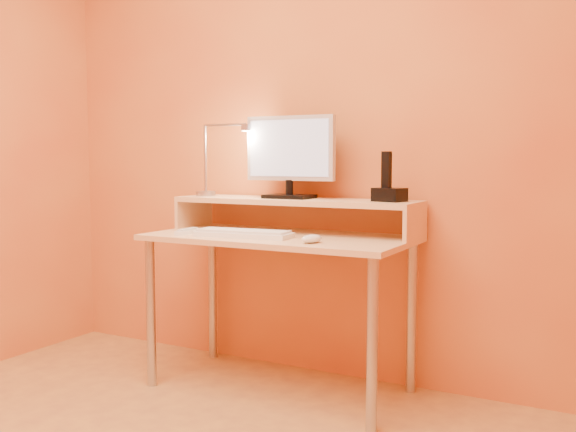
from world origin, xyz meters
The scene contains 25 objects.
wall_back centered at (0.00, 1.50, 1.25)m, with size 3.00×0.04×2.50m, color #D8883F.
desk_leg_fl centered at (-0.55, 0.93, 0.35)m, with size 0.04×0.04×0.69m, color #AAAAB3.
desk_leg_fr centered at (0.55, 0.93, 0.35)m, with size 0.04×0.04×0.69m, color #AAAAB3.
desk_leg_bl centered at (-0.55, 1.43, 0.35)m, with size 0.04×0.04×0.69m, color #AAAAB3.
desk_leg_br centered at (0.55, 1.43, 0.35)m, with size 0.04×0.04×0.69m, color #AAAAB3.
desk_lower centered at (0.00, 1.18, 0.71)m, with size 1.20×0.60×0.03m, color #EDBD88.
shelf_riser_left centered at (-0.59, 1.33, 0.79)m, with size 0.02×0.30×0.14m, color #EDBD88.
shelf_riser_right centered at (0.59, 1.33, 0.79)m, with size 0.02×0.30×0.14m, color #EDBD88.
desk_shelf centered at (0.00, 1.33, 0.87)m, with size 1.20×0.30×0.03m, color #EDBD88.
monitor_foot centered at (-0.03, 1.33, 0.89)m, with size 0.22×0.16×0.02m, color black.
monitor_neck centered at (-0.03, 1.33, 0.93)m, with size 0.04×0.04×0.07m, color black.
monitor_panel centered at (-0.03, 1.34, 1.12)m, with size 0.45×0.04×0.31m, color #BCBDC2.
monitor_back centered at (-0.03, 1.36, 1.12)m, with size 0.40×0.01×0.26m, color black.
monitor_screen centered at (-0.03, 1.32, 1.12)m, with size 0.41×0.00×0.27m, color #ADB5D3.
lamp_base centered at (-0.49, 1.30, 0.89)m, with size 0.10×0.10×0.03m, color #AAAAB3.
lamp_post centered at (-0.49, 1.30, 1.07)m, with size 0.01×0.01×0.33m, color #AAAAB3.
lamp_arm centered at (-0.37, 1.30, 1.24)m, with size 0.01×0.01×0.24m, color #AAAAB3.
lamp_head centered at (-0.25, 1.30, 1.22)m, with size 0.04×0.04×0.03m, color #AAAAB3.
lamp_bulb centered at (-0.25, 1.30, 1.20)m, with size 0.03×0.03×0.00m, color #FFEAC6.
phone_dock centered at (0.47, 1.33, 0.91)m, with size 0.13×0.10×0.06m, color black.
phone_handset centered at (0.46, 1.33, 1.02)m, with size 0.04×0.03×0.16m, color black.
phone_led centered at (0.52, 1.28, 0.91)m, with size 0.01×0.00×0.04m, color #2C42F8.
keyboard centered at (-0.11, 1.05, 0.73)m, with size 0.44×0.14×0.02m, color white.
mouse centered at (0.25, 1.00, 0.74)m, with size 0.06×0.11×0.04m, color silver.
remote_control centered at (-0.41, 1.03, 0.73)m, with size 0.04×0.16×0.02m, color white.
Camera 1 is at (1.41, -1.35, 1.06)m, focal length 39.87 mm.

